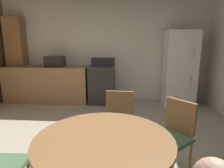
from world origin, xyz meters
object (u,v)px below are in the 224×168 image
(microwave, at_px, (55,61))
(oven_range, at_px, (102,84))
(chair_north, at_px, (119,120))
(dining_table, at_px, (104,155))
(refrigerator, at_px, (179,69))
(chair_northeast, at_px, (173,133))

(microwave, bearing_deg, oven_range, 0.18)
(microwave, xyz_separation_m, chair_north, (1.67, -2.28, -0.53))
(dining_table, bearing_deg, oven_range, 97.45)
(oven_range, height_order, refrigerator, refrigerator)
(chair_northeast, relative_size, chair_north, 1.00)
(dining_table, relative_size, chair_northeast, 1.32)
(oven_range, height_order, chair_northeast, oven_range)
(refrigerator, bearing_deg, chair_north, -120.80)
(refrigerator, xyz_separation_m, dining_table, (-1.42, -3.21, -0.28))
(dining_table, bearing_deg, chair_northeast, 42.32)
(chair_northeast, height_order, chair_north, same)
(oven_range, relative_size, microwave, 2.50)
(microwave, bearing_deg, chair_north, -53.78)
(oven_range, relative_size, dining_table, 0.96)
(refrigerator, distance_m, dining_table, 3.52)
(refrigerator, height_order, chair_north, refrigerator)
(microwave, relative_size, chair_northeast, 0.51)
(chair_north, bearing_deg, oven_range, -162.38)
(oven_range, relative_size, chair_north, 1.26)
(oven_range, distance_m, chair_north, 2.35)
(chair_northeast, distance_m, chair_north, 0.71)
(refrigerator, bearing_deg, dining_table, -113.81)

